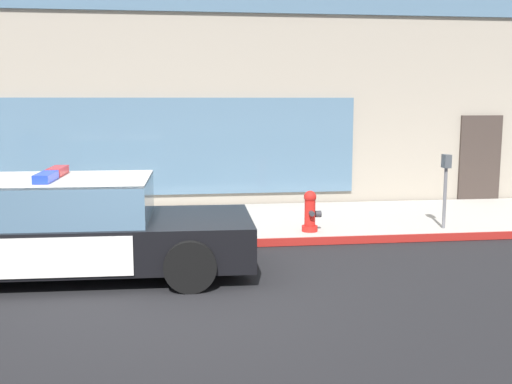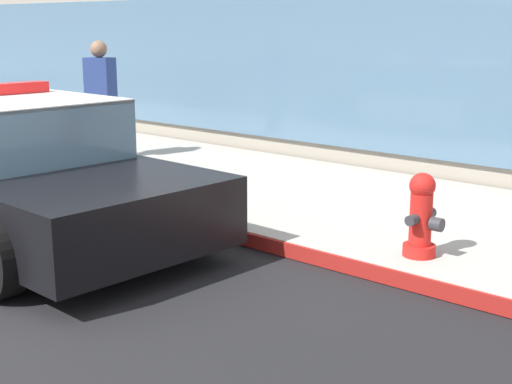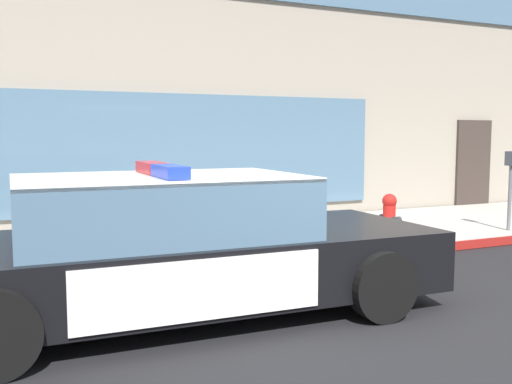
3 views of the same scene
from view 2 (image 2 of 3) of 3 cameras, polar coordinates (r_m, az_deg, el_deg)
The scene contains 4 objects.
sidewalk at distance 8.65m, azimuth 3.00°, elevation -0.27°, with size 48.00×3.41×0.15m, color #B2ADA3.
curb_red_paint at distance 7.43m, azimuth -5.31°, elevation -2.58°, with size 28.80×0.04×0.14m, color maroon.
fire_hydrant at distance 6.23m, azimuth 13.00°, elevation -1.89°, with size 0.34×0.39×0.73m.
pedestrian_on_sidewalk at distance 10.74m, azimuth -12.20°, elevation 7.16°, with size 0.46×0.38×1.71m.
Camera 2 is at (5.24, -2.32, 2.09)m, focal length 50.36 mm.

